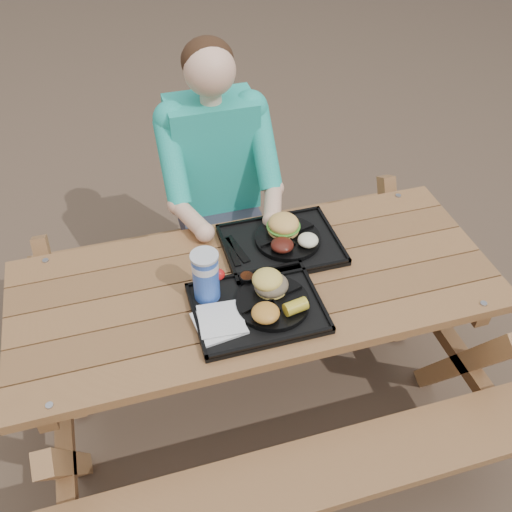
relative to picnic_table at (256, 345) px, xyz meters
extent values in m
plane|color=#999999|center=(0.00, 0.00, -0.38)|extent=(60.00, 60.00, 0.00)
cube|color=black|center=(-0.04, -0.14, 0.39)|extent=(0.45, 0.35, 0.02)
cube|color=black|center=(0.15, 0.16, 0.39)|extent=(0.45, 0.35, 0.02)
cylinder|color=black|center=(0.02, -0.14, 0.41)|extent=(0.26, 0.26, 0.02)
cylinder|color=black|center=(0.18, 0.17, 0.41)|extent=(0.26, 0.26, 0.02)
cube|color=silver|center=(-0.18, -0.18, 0.40)|extent=(0.18, 0.18, 0.02)
cylinder|color=#1743B2|center=(-0.19, -0.04, 0.49)|extent=(0.09, 0.09, 0.19)
cylinder|color=black|center=(-0.04, -0.01, 0.41)|extent=(0.06, 0.06, 0.03)
cylinder|color=yellow|center=(0.03, -0.01, 0.41)|extent=(0.06, 0.06, 0.03)
ellipsoid|color=gold|center=(-0.03, -0.21, 0.44)|extent=(0.10, 0.10, 0.05)
cube|color=black|center=(-0.03, 0.17, 0.40)|extent=(0.06, 0.17, 0.01)
ellipsoid|color=#4A160E|center=(0.13, 0.10, 0.44)|extent=(0.09, 0.09, 0.04)
ellipsoid|color=white|center=(0.24, 0.10, 0.44)|extent=(0.08, 0.08, 0.04)
camera|label=1|loc=(-0.42, -1.43, 1.88)|focal=40.00mm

